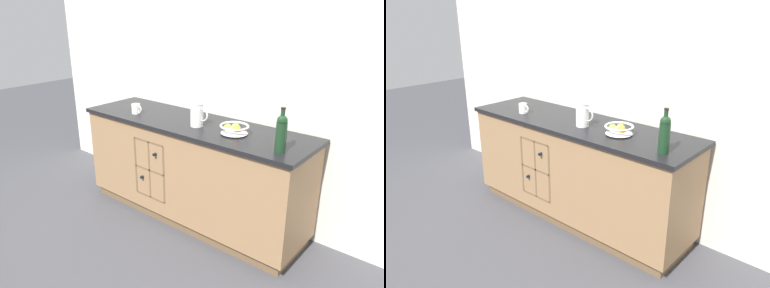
{
  "view_description": "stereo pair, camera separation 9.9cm",
  "coord_description": "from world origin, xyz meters",
  "views": [
    {
      "loc": [
        1.96,
        -2.36,
        1.86
      ],
      "look_at": [
        0.0,
        0.0,
        0.72
      ],
      "focal_mm": 35.0,
      "sensor_mm": 36.0,
      "label": 1
    },
    {
      "loc": [
        2.04,
        -2.29,
        1.86
      ],
      "look_at": [
        0.0,
        0.0,
        0.72
      ],
      "focal_mm": 35.0,
      "sensor_mm": 36.0,
      "label": 2
    }
  ],
  "objects": [
    {
      "name": "ground_plane",
      "position": [
        0.0,
        0.0,
        0.0
      ],
      "size": [
        14.0,
        14.0,
        0.0
      ],
      "primitive_type": "plane",
      "color": "#424247"
    },
    {
      "name": "back_wall",
      "position": [
        0.0,
        0.36,
        1.27
      ],
      "size": [
        4.52,
        0.06,
        2.55
      ],
      "primitive_type": "cube",
      "color": "silver",
      "rests_on": "ground_plane"
    },
    {
      "name": "kitchen_island",
      "position": [
        -0.0,
        -0.0,
        0.47
      ],
      "size": [
        2.16,
        0.64,
        0.92
      ],
      "color": "brown",
      "rests_on": "ground_plane"
    },
    {
      "name": "fruit_bowl",
      "position": [
        0.46,
        -0.04,
        0.96
      ],
      "size": [
        0.23,
        0.23,
        0.08
      ],
      "color": "silver",
      "rests_on": "kitchen_island"
    },
    {
      "name": "white_pitcher",
      "position": [
        0.11,
        -0.06,
        1.02
      ],
      "size": [
        0.17,
        0.11,
        0.2
      ],
      "color": "white",
      "rests_on": "kitchen_island"
    },
    {
      "name": "ceramic_mug",
      "position": [
        -0.57,
        -0.12,
        0.96
      ],
      "size": [
        0.12,
        0.08,
        0.09
      ],
      "color": "white",
      "rests_on": "kitchen_island"
    },
    {
      "name": "standing_wine_bottle",
      "position": [
        0.9,
        -0.15,
        1.06
      ],
      "size": [
        0.08,
        0.08,
        0.31
      ],
      "color": "#19381E",
      "rests_on": "kitchen_island"
    }
  ]
}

